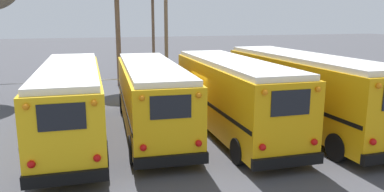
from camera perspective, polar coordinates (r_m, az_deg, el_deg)
The scene contains 7 objects.
ground_plane at distance 17.06m, azimuth -0.48°, elevation -5.02°, with size 160.00×160.00×0.00m, color #424247.
school_bus_0 at distance 15.95m, azimuth -17.94°, elevation -0.53°, with size 2.56×10.60×3.09m.
school_bus_1 at distance 16.45m, azimuth -6.24°, elevation 0.21°, with size 2.90×10.20×3.02m.
school_bus_2 at distance 16.24m, azimuth 6.15°, elevation 0.34°, with size 2.61×9.81×3.20m.
school_bus_3 at distance 17.62m, azimuth 16.42°, elevation 1.10°, with size 2.83×10.81×3.33m.
utility_pole at distance 26.15m, azimuth -3.99°, elevation 11.56°, with size 1.80×0.25×9.21m.
fence_line at distance 22.81m, azimuth -4.77°, elevation 1.85°, with size 18.06×0.06×1.42m.
Camera 1 is at (-4.40, -15.71, 4.98)m, focal length 35.00 mm.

